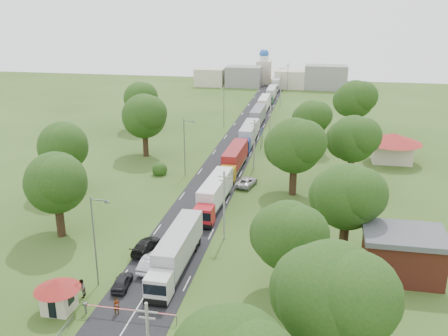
% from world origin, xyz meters
% --- Properties ---
extents(ground, '(260.00, 260.00, 0.00)m').
position_xyz_m(ground, '(0.00, 0.00, 0.00)').
color(ground, '#2E4517').
rests_on(ground, ground).
extents(road, '(8.00, 200.00, 0.04)m').
position_xyz_m(road, '(0.00, 20.00, 0.00)').
color(road, black).
rests_on(road, ground).
extents(boom_barrier, '(9.22, 0.35, 1.18)m').
position_xyz_m(boom_barrier, '(-1.36, -25.00, 0.89)').
color(boom_barrier, slate).
rests_on(boom_barrier, ground).
extents(guard_booth, '(4.40, 4.40, 3.45)m').
position_xyz_m(guard_booth, '(-7.20, -25.00, 2.16)').
color(guard_booth, beige).
rests_on(guard_booth, ground).
extents(info_sign, '(0.12, 3.10, 4.10)m').
position_xyz_m(info_sign, '(5.20, 35.00, 3.00)').
color(info_sign, slate).
rests_on(info_sign, ground).
extents(pole_1, '(1.60, 0.24, 9.00)m').
position_xyz_m(pole_1, '(5.50, -7.00, 4.68)').
color(pole_1, gray).
rests_on(pole_1, ground).
extents(pole_2, '(1.60, 0.24, 9.00)m').
position_xyz_m(pole_2, '(5.50, 21.00, 4.68)').
color(pole_2, gray).
rests_on(pole_2, ground).
extents(pole_3, '(1.60, 0.24, 9.00)m').
position_xyz_m(pole_3, '(5.50, 49.00, 4.68)').
color(pole_3, gray).
rests_on(pole_3, ground).
extents(pole_4, '(1.60, 0.24, 9.00)m').
position_xyz_m(pole_4, '(5.50, 77.00, 4.68)').
color(pole_4, gray).
rests_on(pole_4, ground).
extents(pole_5, '(1.60, 0.24, 9.00)m').
position_xyz_m(pole_5, '(5.50, 105.00, 4.68)').
color(pole_5, gray).
rests_on(pole_5, ground).
extents(lamp_0, '(2.03, 0.22, 10.00)m').
position_xyz_m(lamp_0, '(-5.35, -20.00, 5.55)').
color(lamp_0, slate).
rests_on(lamp_0, ground).
extents(lamp_1, '(2.03, 0.22, 10.00)m').
position_xyz_m(lamp_1, '(-5.35, 15.00, 5.55)').
color(lamp_1, slate).
rests_on(lamp_1, ground).
extents(lamp_2, '(2.03, 0.22, 10.00)m').
position_xyz_m(lamp_2, '(-5.35, 50.00, 5.55)').
color(lamp_2, slate).
rests_on(lamp_2, ground).
extents(tree_1, '(9.60, 9.60, 12.05)m').
position_xyz_m(tree_1, '(17.99, -29.83, 7.85)').
color(tree_1, '#382616').
rests_on(tree_1, ground).
extents(tree_2, '(8.00, 8.00, 10.10)m').
position_xyz_m(tree_2, '(13.99, -17.86, 6.60)').
color(tree_2, '#382616').
rests_on(tree_2, ground).
extents(tree_3, '(8.80, 8.80, 11.07)m').
position_xyz_m(tree_3, '(19.99, -7.84, 7.22)').
color(tree_3, '#382616').
rests_on(tree_3, ground).
extents(tree_4, '(9.60, 9.60, 12.05)m').
position_xyz_m(tree_4, '(12.99, 10.17, 7.85)').
color(tree_4, '#382616').
rests_on(tree_4, ground).
extents(tree_5, '(8.80, 8.80, 11.07)m').
position_xyz_m(tree_5, '(21.99, 18.16, 7.22)').
color(tree_5, '#382616').
rests_on(tree_5, ground).
extents(tree_6, '(8.00, 8.00, 10.10)m').
position_xyz_m(tree_6, '(14.99, 35.14, 6.60)').
color(tree_6, '#382616').
rests_on(tree_6, ground).
extents(tree_7, '(9.60, 9.60, 12.05)m').
position_xyz_m(tree_7, '(23.99, 50.17, 7.85)').
color(tree_7, '#382616').
rests_on(tree_7, ground).
extents(tree_10, '(8.80, 8.80, 11.07)m').
position_xyz_m(tree_10, '(-15.01, -9.84, 7.22)').
color(tree_10, '#382616').
rests_on(tree_10, ground).
extents(tree_11, '(8.80, 8.80, 11.07)m').
position_xyz_m(tree_11, '(-22.01, 5.16, 7.22)').
color(tree_11, '#382616').
rests_on(tree_11, ground).
extents(tree_12, '(9.60, 9.60, 12.05)m').
position_xyz_m(tree_12, '(-16.01, 25.17, 7.85)').
color(tree_12, '#382616').
rests_on(tree_12, ground).
extents(tree_13, '(8.80, 8.80, 11.07)m').
position_xyz_m(tree_13, '(-24.01, 45.16, 7.22)').
color(tree_13, '#382616').
rests_on(tree_13, ground).
extents(house_brick, '(8.60, 6.60, 5.20)m').
position_xyz_m(house_brick, '(26.00, -12.00, 2.65)').
color(house_brick, maroon).
rests_on(house_brick, ground).
extents(house_cream, '(10.08, 10.08, 5.80)m').
position_xyz_m(house_cream, '(30.00, 30.00, 3.64)').
color(house_cream, beige).
rests_on(house_cream, ground).
extents(distant_town, '(52.00, 8.00, 8.00)m').
position_xyz_m(distant_town, '(0.68, 110.00, 3.49)').
color(distant_town, gray).
rests_on(distant_town, ground).
extents(church, '(5.00, 5.00, 12.30)m').
position_xyz_m(church, '(-4.00, 118.00, 5.39)').
color(church, beige).
rests_on(church, ground).
extents(truck_0, '(2.61, 14.93, 4.14)m').
position_xyz_m(truck_0, '(1.70, -15.13, 2.20)').
color(truck_0, silver).
rests_on(truck_0, ground).
extents(truck_1, '(3.04, 14.75, 4.08)m').
position_xyz_m(truck_1, '(2.22, 2.47, 2.16)').
color(truck_1, '#B5141E').
rests_on(truck_1, ground).
extents(truck_2, '(2.83, 14.85, 4.11)m').
position_xyz_m(truck_2, '(2.24, 19.30, 2.18)').
color(truck_2, '#BA8315').
rests_on(truck_2, ground).
extents(truck_3, '(2.68, 15.04, 4.17)m').
position_xyz_m(truck_3, '(2.26, 36.26, 2.21)').
color(truck_3, navy).
rests_on(truck_3, ground).
extents(truck_4, '(2.62, 14.66, 4.06)m').
position_xyz_m(truck_4, '(1.93, 54.00, 2.16)').
color(truck_4, white).
rests_on(truck_4, ground).
extents(truck_5, '(2.38, 13.75, 3.81)m').
position_xyz_m(truck_5, '(1.61, 70.03, 2.02)').
color(truck_5, maroon).
rests_on(truck_5, ground).
extents(truck_6, '(2.41, 13.47, 3.73)m').
position_xyz_m(truck_6, '(1.96, 86.45, 1.98)').
color(truck_6, '#296F43').
rests_on(truck_6, ground).
extents(truck_7, '(2.94, 14.49, 4.01)m').
position_xyz_m(truck_7, '(1.77, 105.10, 2.13)').
color(truck_7, '#B8B8B8').
rests_on(truck_7, ground).
extents(truck_8, '(3.52, 15.69, 4.33)m').
position_xyz_m(truck_8, '(2.32, 121.73, 2.30)').
color(truck_8, olive).
rests_on(truck_8, ground).
extents(car_lane_front, '(2.00, 4.09, 1.34)m').
position_xyz_m(car_lane_front, '(-2.82, -20.00, 0.67)').
color(car_lane_front, black).
rests_on(car_lane_front, ground).
extents(car_lane_mid, '(2.04, 5.10, 1.65)m').
position_xyz_m(car_lane_mid, '(-1.00, -15.80, 0.82)').
color(car_lane_mid, '#AFB3B8').
rests_on(car_lane_mid, ground).
extents(car_lane_rear, '(2.66, 5.48, 1.54)m').
position_xyz_m(car_lane_rear, '(-3.00, -12.00, 0.77)').
color(car_lane_rear, black).
rests_on(car_lane_rear, ground).
extents(car_verge_near, '(3.47, 5.58, 1.44)m').
position_xyz_m(car_verge_near, '(5.50, 12.23, 0.72)').
color(car_verge_near, '#B5B5B5').
rests_on(car_verge_near, ground).
extents(car_verge_far, '(1.69, 3.93, 1.32)m').
position_xyz_m(car_verge_far, '(7.41, 31.02, 0.66)').
color(car_verge_far, '#55585C').
rests_on(car_verge_far, ground).
extents(pedestrian_near, '(0.75, 0.73, 1.74)m').
position_xyz_m(pedestrian_near, '(-1.54, -24.50, 0.87)').
color(pedestrian_near, gray).
rests_on(pedestrian_near, ground).
extents(pedestrian_booth, '(0.87, 1.04, 1.95)m').
position_xyz_m(pedestrian_booth, '(-6.11, -22.45, 0.98)').
color(pedestrian_booth, gray).
rests_on(pedestrian_booth, ground).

